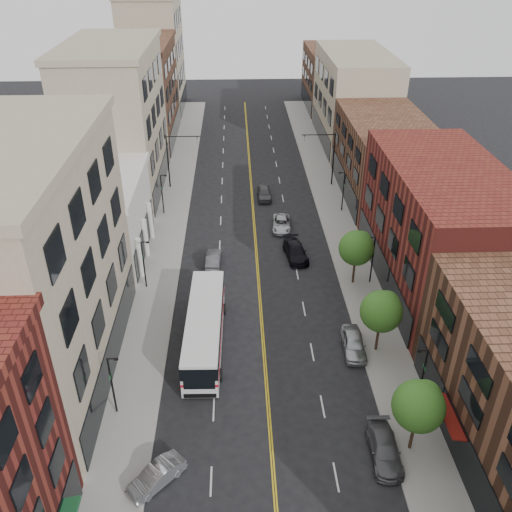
{
  "coord_description": "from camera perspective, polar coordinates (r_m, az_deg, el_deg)",
  "views": [
    {
      "loc": [
        -2.0,
        -20.12,
        30.05
      ],
      "look_at": [
        -0.39,
        21.32,
        5.0
      ],
      "focal_mm": 38.0,
      "sensor_mm": 36.0,
      "label": 1
    }
  ],
  "objects": [
    {
      "name": "ground",
      "position": [
        36.22,
        2.12,
        -24.97
      ],
      "size": [
        220.0,
        220.0,
        0.0
      ],
      "primitive_type": "plane",
      "color": "black",
      "rests_on": "ground"
    },
    {
      "name": "sidewalk_left",
      "position": [
        63.25,
        -9.23,
        2.41
      ],
      "size": [
        4.0,
        110.0,
        0.15
      ],
      "primitive_type": "cube",
      "color": "gray",
      "rests_on": "ground"
    },
    {
      "name": "sidewalk_right",
      "position": [
        63.88,
        8.88,
        2.74
      ],
      "size": [
        4.0,
        110.0,
        0.15
      ],
      "primitive_type": "cube",
      "color": "gray",
      "rests_on": "ground"
    },
    {
      "name": "bldg_l_tanoffice",
      "position": [
        42.01,
        -22.8,
        -1.65
      ],
      "size": [
        10.0,
        22.0,
        18.0
      ],
      "primitive_type": "cube",
      "color": "gray",
      "rests_on": "ground"
    },
    {
      "name": "bldg_l_white",
      "position": [
        59.3,
        -16.67,
        3.68
      ],
      "size": [
        10.0,
        14.0,
        8.0
      ],
      "primitive_type": "cube",
      "color": "silver",
      "rests_on": "ground"
    },
    {
      "name": "bldg_l_far_a",
      "position": [
        72.86,
        -14.41,
        13.39
      ],
      "size": [
        10.0,
        20.0,
        18.0
      ],
      "primitive_type": "cube",
      "color": "gray",
      "rests_on": "ground"
    },
    {
      "name": "bldg_l_far_b",
      "position": [
        92.19,
        -12.01,
        16.33
      ],
      "size": [
        10.0,
        20.0,
        15.0
      ],
      "primitive_type": "cube",
      "color": "#543221",
      "rests_on": "ground"
    },
    {
      "name": "bldg_l_far_c",
      "position": [
        109.04,
        -10.75,
        20.04
      ],
      "size": [
        10.0,
        16.0,
        20.0
      ],
      "primitive_type": "cube",
      "color": "gray",
      "rests_on": "ground"
    },
    {
      "name": "bldg_r_mid",
      "position": [
        53.72,
        18.77,
        2.76
      ],
      "size": [
        10.0,
        22.0,
        12.0
      ],
      "primitive_type": "cube",
      "color": "maroon",
      "rests_on": "ground"
    },
    {
      "name": "bldg_r_far_a",
      "position": [
        72.31,
        13.36,
        10.02
      ],
      "size": [
        10.0,
        20.0,
        10.0
      ],
      "primitive_type": "cube",
      "color": "#543221",
      "rests_on": "ground"
    },
    {
      "name": "bldg_r_far_b",
      "position": [
        91.15,
        10.28,
        16.01
      ],
      "size": [
        10.0,
        22.0,
        14.0
      ],
      "primitive_type": "cube",
      "color": "gray",
      "rests_on": "ground"
    },
    {
      "name": "bldg_r_far_c",
      "position": [
        110.57,
        8.13,
        18.01
      ],
      "size": [
        10.0,
        18.0,
        11.0
      ],
      "primitive_type": "cube",
      "color": "#543221",
      "rests_on": "ground"
    },
    {
      "name": "tree_r_1",
      "position": [
        37.24,
        16.85,
        -14.72
      ],
      "size": [
        3.4,
        3.4,
        5.59
      ],
      "color": "black",
      "rests_on": "sidewalk_right"
    },
    {
      "name": "tree_r_2",
      "position": [
        44.39,
        13.15,
        -5.55
      ],
      "size": [
        3.4,
        3.4,
        5.59
      ],
      "color": "black",
      "rests_on": "sidewalk_right"
    },
    {
      "name": "tree_r_3",
      "position": [
        52.48,
        10.61,
        0.95
      ],
      "size": [
        3.4,
        3.4,
        5.59
      ],
      "color": "black",
      "rests_on": "sidewalk_right"
    },
    {
      "name": "lamp_l_1",
      "position": [
        40.05,
        -14.89,
        -12.74
      ],
      "size": [
        0.81,
        0.55,
        5.05
      ],
      "color": "black",
      "rests_on": "sidewalk_left"
    },
    {
      "name": "lamp_l_2",
      "position": [
        52.54,
        -11.71,
        -0.62
      ],
      "size": [
        0.81,
        0.55,
        5.05
      ],
      "color": "black",
      "rests_on": "sidewalk_left"
    },
    {
      "name": "lamp_l_3",
      "position": [
        66.54,
        -9.83,
        6.64
      ],
      "size": [
        0.81,
        0.55,
        5.05
      ],
      "color": "black",
      "rests_on": "sidewalk_left"
    },
    {
      "name": "lamp_r_1",
      "position": [
        41.13,
        17.11,
        -11.77
      ],
      "size": [
        0.81,
        0.55,
        5.05
      ],
      "color": "black",
      "rests_on": "sidewalk_right"
    },
    {
      "name": "lamp_r_2",
      "position": [
        53.36,
        12.14,
        -0.14
      ],
      "size": [
        0.81,
        0.55,
        5.05
      ],
      "color": "black",
      "rests_on": "sidewalk_right"
    },
    {
      "name": "lamp_r_3",
      "position": [
        67.2,
        9.15,
        6.96
      ],
      "size": [
        0.81,
        0.55,
        5.05
      ],
      "color": "black",
      "rests_on": "sidewalk_right"
    },
    {
      "name": "signal_mast_left",
      "position": [
        73.17,
        -8.72,
        10.46
      ],
      "size": [
        4.49,
        0.18,
        7.2
      ],
      "color": "black",
      "rests_on": "sidewalk_left"
    },
    {
      "name": "signal_mast_right",
      "position": [
        73.73,
        7.62,
        10.7
      ],
      "size": [
        4.49,
        0.18,
        7.2
      ],
      "color": "black",
      "rests_on": "sidewalk_right"
    },
    {
      "name": "city_bus",
      "position": [
        45.34,
        -5.42,
        -7.41
      ],
      "size": [
        3.3,
        12.82,
        3.28
      ],
      "rotation": [
        0.0,
        0.0,
        -0.02
      ],
      "color": "silver",
      "rests_on": "ground"
    },
    {
      "name": "car_angle_b",
      "position": [
        37.2,
        -10.44,
        -21.82
      ],
      "size": [
        3.79,
        3.78,
        1.31
      ],
      "primitive_type": "imported",
      "rotation": [
        0.0,
        0.0,
        -0.79
      ],
      "color": "#A7AAAF",
      "rests_on": "ground"
    },
    {
      "name": "car_parked_mid",
      "position": [
        38.83,
        13.36,
        -19.19
      ],
      "size": [
        2.02,
        4.74,
        1.36
      ],
      "primitive_type": "imported",
      "rotation": [
        0.0,
        0.0,
        -0.02
      ],
      "color": "#505056",
      "rests_on": "ground"
    },
    {
      "name": "car_parked_far",
      "position": [
        45.97,
        10.23,
        -9.05
      ],
      "size": [
        1.96,
        4.53,
        1.52
      ],
      "primitive_type": "imported",
      "rotation": [
        0.0,
        0.0,
        -0.04
      ],
      "color": "#AEB0B6",
      "rests_on": "ground"
    },
    {
      "name": "car_lane_behind",
      "position": [
        56.48,
        -4.5,
        -0.31
      ],
      "size": [
        1.61,
        4.2,
        1.36
      ],
      "primitive_type": "imported",
      "rotation": [
        0.0,
        0.0,
        3.1
      ],
      "color": "#49494E",
      "rests_on": "ground"
    },
    {
      "name": "car_lane_a",
      "position": [
        57.67,
        4.18,
        0.49
      ],
      "size": [
        2.73,
        5.29,
        1.47
      ],
      "primitive_type": "imported",
      "rotation": [
        0.0,
        0.0,
        0.14
      ],
      "color": "black",
      "rests_on": "ground"
    },
    {
      "name": "car_lane_b",
      "position": [
        63.32,
        2.69,
        3.42
      ],
      "size": [
        2.47,
        4.74,
        1.28
      ],
      "primitive_type": "imported",
      "rotation": [
        0.0,
        0.0,
        -0.08
      ],
      "color": "#B4B7BC",
      "rests_on": "ground"
    },
    {
      "name": "car_lane_c",
      "position": [
        70.71,
        0.87,
        6.64
      ],
      "size": [
        1.84,
        4.39,
        1.48
      ],
      "primitive_type": "imported",
      "rotation": [
        0.0,
        0.0,
        0.02
      ],
      "color": "#444348",
      "rests_on": "ground"
    }
  ]
}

